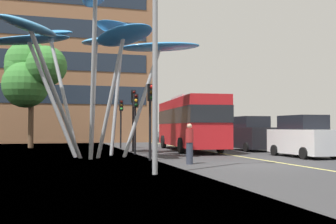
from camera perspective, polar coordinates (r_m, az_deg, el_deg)
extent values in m
cube|color=#38383A|center=(17.39, 12.40, -7.46)|extent=(120.00, 240.00, 0.10)
cube|color=#E0D666|center=(18.16, 16.75, -7.04)|extent=(0.16, 144.00, 0.01)
cube|color=red|center=(27.61, 3.03, -1.48)|extent=(3.40, 10.80, 3.08)
cube|color=black|center=(27.62, 3.03, -0.59)|extent=(3.43, 10.90, 0.99)
cube|color=yellow|center=(32.78, 0.88, 0.58)|extent=(1.35, 0.22, 0.36)
cube|color=#B2B2B7|center=(27.68, 3.02, 1.95)|extent=(2.16, 3.87, 0.24)
cylinder|color=black|center=(31.12, 3.81, -4.15)|extent=(0.37, 0.98, 0.96)
cylinder|color=black|center=(30.61, -0.64, -4.19)|extent=(0.37, 0.98, 0.96)
cylinder|color=black|center=(25.15, 7.31, -4.62)|extent=(0.37, 0.98, 0.96)
cylinder|color=black|center=(24.52, 1.85, -4.70)|extent=(0.37, 0.98, 0.96)
cylinder|color=#9EA0A5|center=(21.77, -3.61, 1.48)|extent=(2.10, 0.52, 5.96)
ellipsoid|color=#388EDB|center=(22.22, -1.11, 9.09)|extent=(4.54, 2.27, 0.66)
cylinder|color=#9EA0A5|center=(23.38, -7.14, 2.87)|extent=(0.99, 0.84, 7.25)
ellipsoid|color=#4299E0|center=(24.29, -6.36, 11.31)|extent=(4.07, 3.66, 0.79)
cylinder|color=#9EA0A5|center=(23.66, -10.34, 2.15)|extent=(0.62, 1.76, 6.71)
ellipsoid|color=#4CA3E5|center=(24.90, -10.01, 9.68)|extent=(2.40, 3.45, 1.05)
cylinder|color=#9EA0A5|center=(23.58, -14.49, 2.65)|extent=(1.82, 2.48, 7.10)
ellipsoid|color=#388EDB|center=(25.20, -16.25, 10.45)|extent=(3.31, 4.05, 0.96)
cylinder|color=#9EA0A5|center=(21.89, -15.91, 1.75)|extent=(2.61, 0.42, 6.13)
ellipsoid|color=#4299E0|center=(22.43, -18.95, 9.51)|extent=(4.35, 2.03, 0.77)
cylinder|color=#9EA0A5|center=(19.97, -15.32, 2.01)|extent=(2.67, 2.88, 6.09)
ellipsoid|color=#4CA3E5|center=(19.15, -18.88, 11.30)|extent=(3.13, 3.22, 0.80)
cylinder|color=#9EA0A5|center=(19.68, -10.45, 4.50)|extent=(0.23, 1.90, 7.73)
cylinder|color=#9EA0A5|center=(20.65, -8.02, 1.95)|extent=(1.36, 1.65, 6.14)
ellipsoid|color=#2D7FD1|center=(20.50, -6.19, 10.58)|extent=(3.40, 3.68, 1.18)
cylinder|color=black|center=(19.31, -2.53, -1.46)|extent=(0.12, 0.12, 3.61)
cube|color=black|center=(19.24, -2.42, 2.74)|extent=(0.28, 0.24, 0.80)
sphere|color=red|center=(19.14, -2.33, 3.55)|extent=(0.18, 0.18, 0.18)
sphere|color=#3A2707|center=(19.11, -2.33, 2.77)|extent=(0.18, 0.18, 0.18)
sphere|color=black|center=(19.09, -2.33, 2.00)|extent=(0.18, 0.18, 0.18)
cylinder|color=black|center=(23.75, -4.63, -1.70)|extent=(0.12, 0.12, 3.52)
cube|color=black|center=(23.66, -4.55, 1.60)|extent=(0.28, 0.24, 0.80)
sphere|color=#390706|center=(23.56, -4.49, 2.25)|extent=(0.18, 0.18, 0.18)
sphere|color=orange|center=(23.54, -4.49, 1.62)|extent=(0.18, 0.18, 0.18)
sphere|color=black|center=(23.52, -4.49, 0.98)|extent=(0.18, 0.18, 0.18)
cylinder|color=black|center=(26.32, -4.91, -1.26)|extent=(0.12, 0.12, 3.96)
cube|color=black|center=(26.26, -4.84, 2.20)|extent=(0.28, 0.24, 0.80)
sphere|color=#390706|center=(26.15, -4.79, 2.78)|extent=(0.18, 0.18, 0.18)
sphere|color=#3A2707|center=(26.13, -4.79, 2.22)|extent=(0.18, 0.18, 0.18)
sphere|color=green|center=(26.11, -4.79, 1.65)|extent=(0.18, 0.18, 0.18)
cylinder|color=black|center=(30.59, -6.62, -1.71)|extent=(0.12, 0.12, 3.60)
cube|color=black|center=(30.49, -6.57, 0.93)|extent=(0.28, 0.24, 0.80)
sphere|color=#390706|center=(30.38, -6.53, 1.43)|extent=(0.18, 0.18, 0.18)
sphere|color=#3A2707|center=(30.36, -6.53, 0.94)|extent=(0.18, 0.18, 0.18)
sphere|color=green|center=(30.35, -6.53, 0.45)|extent=(0.18, 0.18, 0.18)
cube|color=silver|center=(22.71, 18.31, -3.95)|extent=(1.72, 4.43, 1.28)
cube|color=black|center=(22.70, 18.28, -1.39)|extent=(1.58, 2.44, 0.75)
cylinder|color=black|center=(24.35, 18.20, -5.04)|extent=(0.20, 0.60, 0.60)
cylinder|color=black|center=(23.44, 14.69, -5.19)|extent=(0.20, 0.60, 0.60)
cylinder|color=black|center=(22.12, 22.19, -5.29)|extent=(0.20, 0.60, 0.60)
cylinder|color=black|center=(21.11, 18.48, -5.50)|extent=(0.20, 0.60, 0.60)
cube|color=black|center=(27.91, 11.50, -3.55)|extent=(1.90, 4.06, 1.38)
cube|color=black|center=(27.90, 11.48, -1.37)|extent=(1.75, 2.23, 0.74)
cylinder|color=black|center=(29.48, 12.03, -4.57)|extent=(0.20, 0.60, 0.60)
cylinder|color=black|center=(28.65, 8.65, -4.67)|extent=(0.20, 0.60, 0.60)
cylinder|color=black|center=(27.28, 14.50, -4.75)|extent=(0.20, 0.60, 0.60)
cylinder|color=black|center=(26.38, 10.92, -4.87)|extent=(0.20, 0.60, 0.60)
cylinder|color=gray|center=(13.96, -1.82, 9.90)|extent=(0.18, 0.18, 8.98)
cylinder|color=brown|center=(32.78, -18.63, -1.46)|extent=(0.40, 0.40, 3.80)
sphere|color=#387A33|center=(33.55, -18.82, 3.97)|extent=(3.09, 3.09, 3.09)
sphere|color=#387A33|center=(33.67, -19.86, 5.80)|extent=(2.52, 2.52, 2.52)
sphere|color=#387A33|center=(32.66, -19.29, 3.63)|extent=(3.50, 3.50, 3.50)
sphere|color=#387A33|center=(34.05, -18.95, 6.42)|extent=(3.61, 3.61, 3.61)
sphere|color=#387A33|center=(31.92, -16.63, 6.20)|extent=(3.02, 3.02, 3.02)
cylinder|color=#2D3342|center=(17.47, 3.03, -5.80)|extent=(0.29, 0.29, 0.92)
cylinder|color=maroon|center=(17.44, 3.03, -3.31)|extent=(0.34, 0.34, 0.59)
sphere|color=tan|center=(17.44, 3.03, -1.99)|extent=(0.22, 0.22, 0.22)
cube|color=#8E6042|center=(49.25, -17.63, 7.82)|extent=(23.41, 13.94, 20.01)
cube|color=#1E2838|center=(41.67, -18.03, 2.46)|extent=(22.00, 0.08, 1.87)
cube|color=#1E2838|center=(42.06, -17.98, 6.99)|extent=(22.00, 0.08, 1.87)
cube|color=#1E2838|center=(42.71, -17.92, 11.41)|extent=(22.00, 0.08, 1.87)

